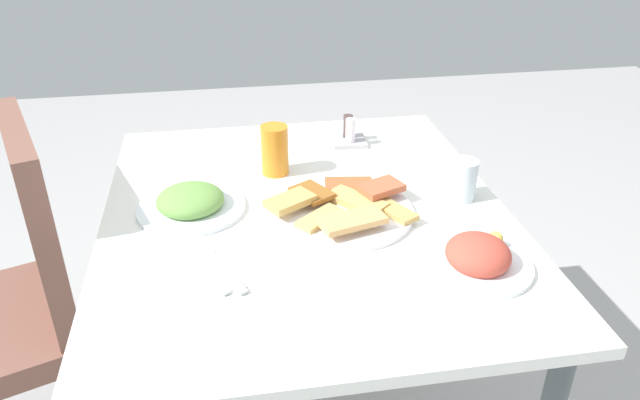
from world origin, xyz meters
name	(u,v)px	position (x,y,z in m)	size (l,w,h in m)	color
dining_table	(307,242)	(0.00, 0.00, 0.63)	(1.02, 0.88, 0.71)	white
dining_chair	(4,293)	(0.10, 0.70, 0.51)	(0.54, 0.54, 0.90)	brown
pide_platter	(342,208)	(-0.02, -0.08, 0.73)	(0.32, 0.33, 0.05)	white
salad_plate_greens	(478,257)	(-0.26, -0.29, 0.74)	(0.21, 0.21, 0.07)	white
salad_plate_rice	(191,202)	(0.05, 0.25, 0.73)	(0.24, 0.24, 0.06)	white
soda_can	(275,150)	(0.20, 0.05, 0.77)	(0.07, 0.07, 0.12)	orange
drinking_glass	(462,179)	(0.00, -0.35, 0.76)	(0.06, 0.06, 0.09)	silver
paper_napkin	(215,273)	(-0.20, 0.20, 0.72)	(0.13, 0.13, 0.00)	white
fork	(225,270)	(-0.20, 0.18, 0.72)	(0.17, 0.01, 0.01)	silver
spoon	(205,272)	(-0.20, 0.22, 0.72)	(0.16, 0.01, 0.01)	silver
condiment_caddy	(349,135)	(0.34, -0.17, 0.74)	(0.10, 0.10, 0.08)	#B2B2B7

